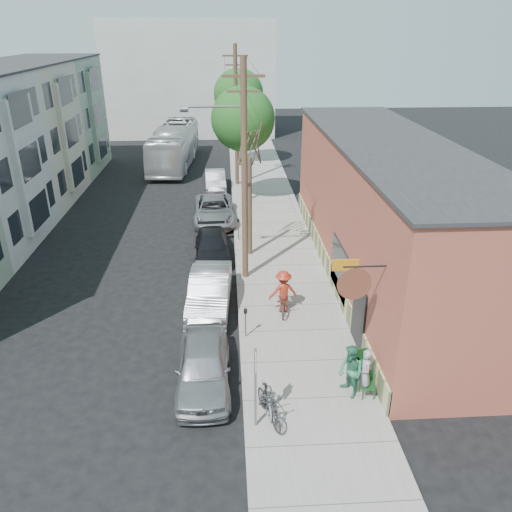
{
  "coord_description": "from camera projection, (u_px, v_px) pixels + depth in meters",
  "views": [
    {
      "loc": [
        1.67,
        -16.72,
        11.2
      ],
      "look_at": [
        2.93,
        4.26,
        1.5
      ],
      "focal_mm": 35.0,
      "sensor_mm": 36.0,
      "label": 1
    }
  ],
  "objects": [
    {
      "name": "cyclist",
      "position": [
        283.0,
        291.0,
        20.92
      ],
      "size": [
        1.32,
        0.91,
        1.88
      ],
      "primitive_type": "imported",
      "rotation": [
        0.0,
        0.0,
        3.33
      ],
      "color": "maroon",
      "rests_on": "sidewalk"
    },
    {
      "name": "parking_meter_far",
      "position": [
        238.0,
        226.0,
        28.08
      ],
      "size": [
        0.14,
        0.14,
        1.24
      ],
      "color": "slate",
      "rests_on": "sidewalk"
    },
    {
      "name": "car_1",
      "position": [
        210.0,
        291.0,
        21.52
      ],
      "size": [
        1.97,
        4.96,
        1.6
      ],
      "primitive_type": "imported",
      "rotation": [
        0.0,
        0.0,
        -0.06
      ],
      "color": "#A3A4AB",
      "rests_on": "ground"
    },
    {
      "name": "patron_green",
      "position": [
        351.0,
        371.0,
        16.08
      ],
      "size": [
        0.98,
        1.09,
        1.85
      ],
      "primitive_type": "imported",
      "rotation": [
        0.0,
        0.0,
        -1.19
      ],
      "color": "#2D7151",
      "rests_on": "sidewalk"
    },
    {
      "name": "car_4",
      "position": [
        215.0,
        180.0,
        37.42
      ],
      "size": [
        1.68,
        4.28,
        1.39
      ],
      "primitive_type": "imported",
      "rotation": [
        0.0,
        0.0,
        0.05
      ],
      "color": "#AEAEB6",
      "rests_on": "ground"
    },
    {
      "name": "tree_bare",
      "position": [
        250.0,
        207.0,
        25.62
      ],
      "size": [
        0.24,
        0.24,
        5.18
      ],
      "color": "#44392C",
      "rests_on": "sidewalk"
    },
    {
      "name": "tree_leafy_mid",
      "position": [
        243.0,
        119.0,
        32.23
      ],
      "size": [
        4.16,
        4.16,
        7.69
      ],
      "color": "#44392C",
      "rests_on": "sidewalk"
    },
    {
      "name": "parked_bike_a",
      "position": [
        269.0,
        405.0,
        15.21
      ],
      "size": [
        1.05,
        1.91,
        1.11
      ],
      "primitive_type": "imported",
      "rotation": [
        0.0,
        0.0,
        0.31
      ],
      "color": "black",
      "rests_on": "sidewalk"
    },
    {
      "name": "patron_grey",
      "position": [
        365.0,
        373.0,
        16.08
      ],
      "size": [
        0.43,
        0.64,
        1.75
      ],
      "primitive_type": "imported",
      "rotation": [
        0.0,
        0.0,
        -1.55
      ],
      "color": "gray",
      "rests_on": "sidewalk"
    },
    {
      "name": "patio_chair_b",
      "position": [
        368.0,
        385.0,
        16.21
      ],
      "size": [
        0.59,
        0.59,
        0.88
      ],
      "primitive_type": null,
      "rotation": [
        0.0,
        0.0,
        -0.2
      ],
      "color": "#103A16",
      "rests_on": "sidewalk"
    },
    {
      "name": "sign_post",
      "position": [
        255.0,
        380.0,
        14.5
      ],
      "size": [
        0.07,
        0.45,
        2.8
      ],
      "color": "slate",
      "rests_on": "sidewalk"
    },
    {
      "name": "apartment_row",
      "position": [
        1.0,
        149.0,
        29.92
      ],
      "size": [
        6.3,
        32.0,
        9.0
      ],
      "color": "gray",
      "rests_on": "ground"
    },
    {
      "name": "end_cap_building",
      "position": [
        191.0,
        78.0,
        55.21
      ],
      "size": [
        18.0,
        8.0,
        12.0
      ],
      "primitive_type": "cube",
      "color": "#B2B3AD",
      "rests_on": "ground"
    },
    {
      "name": "tree_leafy_far",
      "position": [
        239.0,
        94.0,
        41.23
      ],
      "size": [
        4.12,
        4.12,
        8.02
      ],
      "color": "#44392C",
      "rests_on": "sidewalk"
    },
    {
      "name": "car_0",
      "position": [
        203.0,
        366.0,
        16.83
      ],
      "size": [
        1.87,
        4.53,
        1.53
      ],
      "primitive_type": "imported",
      "rotation": [
        0.0,
        0.0,
        0.01
      ],
      "color": "gray",
      "rests_on": "ground"
    },
    {
      "name": "bus",
      "position": [
        174.0,
        146.0,
        43.58
      ],
      "size": [
        3.65,
        12.44,
        3.42
      ],
      "primitive_type": "imported",
      "rotation": [
        0.0,
        0.0,
        -0.06
      ],
      "color": "silver",
      "rests_on": "ground"
    },
    {
      "name": "car_3",
      "position": [
        214.0,
        210.0,
        31.2
      ],
      "size": [
        2.68,
        5.45,
        1.49
      ],
      "primitive_type": "imported",
      "rotation": [
        0.0,
        0.0,
        0.04
      ],
      "color": "#96969C",
      "rests_on": "ground"
    },
    {
      "name": "patio_chair_a",
      "position": [
        362.0,
        363.0,
        17.28
      ],
      "size": [
        0.61,
        0.61,
        0.88
      ],
      "primitive_type": null,
      "rotation": [
        0.0,
        0.0,
        0.26
      ],
      "color": "#103A16",
      "rests_on": "sidewalk"
    },
    {
      "name": "cyclist_bike",
      "position": [
        283.0,
        300.0,
        21.1
      ],
      "size": [
        0.84,
        2.0,
        1.03
      ],
      "primitive_type": "imported",
      "rotation": [
        0.0,
        0.0,
        -0.08
      ],
      "color": "#232225",
      "rests_on": "sidewalk"
    },
    {
      "name": "ground",
      "position": [
        189.0,
        337.0,
        19.76
      ],
      "size": [
        120.0,
        120.0,
        0.0
      ],
      "primitive_type": "plane",
      "color": "black"
    },
    {
      "name": "parking_meter_near",
      "position": [
        246.0,
        318.0,
        19.19
      ],
      "size": [
        0.14,
        0.14,
        1.24
      ],
      "color": "slate",
      "rests_on": "sidewalk"
    },
    {
      "name": "sidewalk",
      "position": [
        271.0,
        230.0,
        29.93
      ],
      "size": [
        4.5,
        58.0,
        0.15
      ],
      "primitive_type": "cube",
      "color": "gray",
      "rests_on": "ground"
    },
    {
      "name": "utility_pole_near",
      "position": [
        243.0,
        170.0,
        22.06
      ],
      "size": [
        3.57,
        0.28,
        10.0
      ],
      "color": "#503A28",
      "rests_on": "sidewalk"
    },
    {
      "name": "utility_pole_far",
      "position": [
        236.0,
        115.0,
        36.3
      ],
      "size": [
        1.8,
        0.28,
        10.0
      ],
      "color": "#503A28",
      "rests_on": "sidewalk"
    },
    {
      "name": "parked_bike_b",
      "position": [
        267.0,
        396.0,
        15.7
      ],
      "size": [
        0.74,
        1.76,
        0.9
      ],
      "primitive_type": "imported",
      "rotation": [
        0.0,
        0.0,
        0.09
      ],
      "color": "gray",
      "rests_on": "sidewalk"
    },
    {
      "name": "car_2",
      "position": [
        212.0,
        247.0,
        26.27
      ],
      "size": [
        1.99,
        4.53,
        1.29
      ],
      "primitive_type": "imported",
      "rotation": [
        0.0,
        0.0,
        0.04
      ],
      "color": "black",
      "rests_on": "ground"
    },
    {
      "name": "cafe_building",
      "position": [
        384.0,
        211.0,
        23.39
      ],
      "size": [
        6.6,
        20.2,
        6.61
      ],
      "color": "#9E4A3A",
      "rests_on": "ground"
    }
  ]
}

